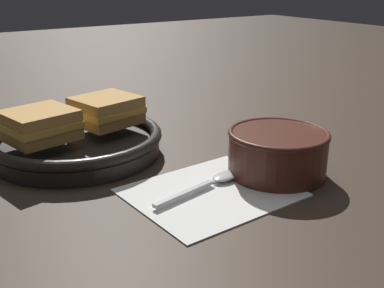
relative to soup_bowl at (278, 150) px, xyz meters
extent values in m
plane|color=#382B21|center=(-0.08, 0.06, -0.04)|extent=(4.00, 4.00, 0.00)
cube|color=white|center=(-0.12, 0.00, -0.04)|extent=(0.22, 0.19, 0.00)
cylinder|color=#4C2319|center=(0.00, 0.00, -0.01)|extent=(0.15, 0.15, 0.07)
cylinder|color=gold|center=(0.00, 0.00, 0.01)|extent=(0.13, 0.13, 0.01)
torus|color=#4C2319|center=(0.00, 0.00, 0.03)|extent=(0.15, 0.15, 0.01)
cube|color=silver|center=(-0.16, 0.01, -0.03)|extent=(0.11, 0.03, 0.01)
ellipsoid|color=silver|center=(-0.08, 0.02, -0.03)|extent=(0.05, 0.04, 0.01)
cylinder|color=black|center=(-0.22, 0.25, -0.03)|extent=(0.27, 0.27, 0.02)
torus|color=black|center=(-0.22, 0.25, -0.01)|extent=(0.28, 0.28, 0.02)
cube|color=#C18E47|center=(-0.28, 0.24, 0.01)|extent=(0.11, 0.11, 0.02)
cube|color=gold|center=(-0.28, 0.24, 0.03)|extent=(0.12, 0.11, 0.01)
cube|color=#C18E47|center=(-0.28, 0.24, 0.04)|extent=(0.11, 0.11, 0.02)
cube|color=#C18E47|center=(-0.16, 0.25, 0.01)|extent=(0.12, 0.11, 0.02)
cube|color=gold|center=(-0.16, 0.25, 0.03)|extent=(0.12, 0.11, 0.01)
cube|color=#C18E47|center=(-0.16, 0.25, 0.04)|extent=(0.12, 0.11, 0.02)
camera|label=1|loc=(-0.48, -0.48, 0.25)|focal=45.00mm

